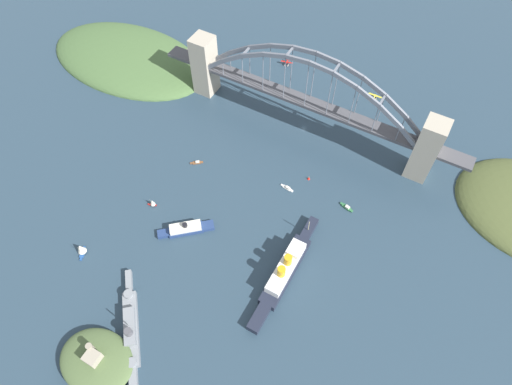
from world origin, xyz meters
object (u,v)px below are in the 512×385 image
object	(u,v)px
naval_cruiser	(131,329)
small_boat_0	(152,203)
small_boat_1	(287,188)
fort_island_mid_harbor	(96,361)
small_boat_2	(197,162)
channel_marker_buoy	(309,178)
seaplane_second_in_formation	(287,63)
harbor_ferry_steamer	(186,229)
ocean_liner	(285,270)
seaplane_taxiing_near_bridge	(375,97)
small_boat_4	(81,249)
harbor_arch_bridge	(307,102)
small_boat_3	(347,207)

from	to	relation	value
naval_cruiser	small_boat_0	bearing A→B (deg)	-61.28
small_boat_1	fort_island_mid_harbor	bearing A→B (deg)	76.59
small_boat_2	channel_marker_buoy	bearing A→B (deg)	-161.05
seaplane_second_in_formation	harbor_ferry_steamer	bearing A→B (deg)	95.77
ocean_liner	seaplane_taxiing_near_bridge	distance (m)	180.45
ocean_liner	naval_cruiser	distance (m)	99.41
harbor_ferry_steamer	small_boat_2	size ratio (longest dim) A/B	3.82
seaplane_taxiing_near_bridge	seaplane_second_in_formation	xyz separation A→B (m)	(84.90, -3.32, 0.14)
naval_cruiser	harbor_ferry_steamer	distance (m)	73.37
fort_island_mid_harbor	channel_marker_buoy	xyz separation A→B (m)	(-48.40, -176.95, -3.74)
small_boat_2	small_boat_4	size ratio (longest dim) A/B	0.88
harbor_ferry_steamer	small_boat_1	distance (m)	78.43
channel_marker_buoy	small_boat_2	bearing A→B (deg)	18.95
ocean_liner	fort_island_mid_harbor	world-z (taller)	ocean_liner
channel_marker_buoy	harbor_arch_bridge	bearing A→B (deg)	-60.55
seaplane_taxiing_near_bridge	channel_marker_buoy	size ratio (longest dim) A/B	4.26
seaplane_taxiing_near_bridge	small_boat_3	bearing A→B (deg)	100.99
harbor_arch_bridge	small_boat_4	size ratio (longest dim) A/B	25.24
harbor_ferry_steamer	small_boat_4	size ratio (longest dim) A/B	3.36
harbor_ferry_steamer	seaplane_second_in_formation	xyz separation A→B (m)	(19.02, -188.27, -0.85)
fort_island_mid_harbor	harbor_ferry_steamer	bearing A→B (deg)	-86.80
small_boat_1	seaplane_second_in_formation	bearing A→B (deg)	-62.97
fort_island_mid_harbor	small_boat_1	xyz separation A→B (m)	(-38.50, -161.44, -4.08)
channel_marker_buoy	fort_island_mid_harbor	bearing A→B (deg)	74.70
seaplane_taxiing_near_bridge	small_boat_2	xyz separation A→B (m)	(92.51, 132.11, -1.09)
channel_marker_buoy	naval_cruiser	bearing A→B (deg)	74.18
harbor_arch_bridge	small_boat_4	distance (m)	190.94
seaplane_taxiing_near_bridge	seaplane_second_in_formation	distance (m)	84.96
small_boat_4	harbor_arch_bridge	bearing A→B (deg)	-114.70
small_boat_2	harbor_ferry_steamer	bearing A→B (deg)	116.74
ocean_liner	small_boat_3	distance (m)	67.72
small_boat_1	small_boat_2	size ratio (longest dim) A/B	1.20
harbor_ferry_steamer	small_boat_1	xyz separation A→B (m)	(-43.91, -64.95, -1.97)
small_boat_3	small_boat_2	bearing A→B (deg)	8.75
harbor_ferry_steamer	small_boat_1	bearing A→B (deg)	-124.06
small_boat_0	naval_cruiser	bearing A→B (deg)	118.72
small_boat_2	seaplane_second_in_formation	bearing A→B (deg)	-93.22
small_boat_2	small_boat_4	world-z (taller)	small_boat_4
ocean_liner	small_boat_1	xyz separation A→B (m)	(29.00, -60.28, -4.65)
naval_cruiser	seaplane_second_in_formation	distance (m)	262.55
ocean_liner	harbor_arch_bridge	bearing A→B (deg)	-69.79
seaplane_second_in_formation	channel_marker_buoy	xyz separation A→B (m)	(-72.82, 107.81, -0.78)
ocean_liner	small_boat_4	bearing A→B (deg)	22.67
harbor_ferry_steamer	small_boat_1	size ratio (longest dim) A/B	3.19
harbor_arch_bridge	seaplane_taxiing_near_bridge	bearing A→B (deg)	-122.02
fort_island_mid_harbor	small_boat_0	world-z (taller)	fort_island_mid_harbor
ocean_liner	small_boat_0	bearing A→B (deg)	-0.53
small_boat_2	small_boat_3	size ratio (longest dim) A/B	0.82
ocean_liner	channel_marker_buoy	distance (m)	78.28
seaplane_second_in_formation	small_boat_4	distance (m)	237.34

